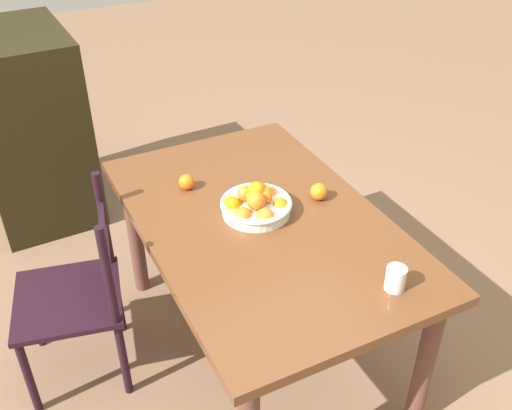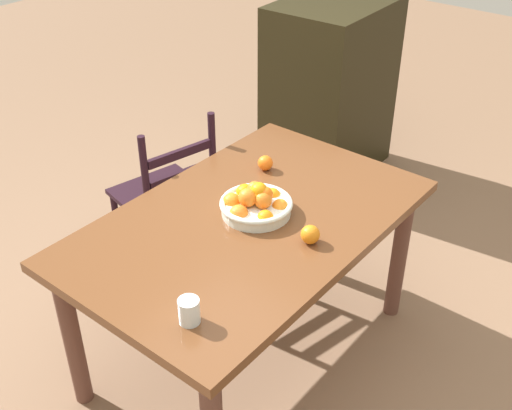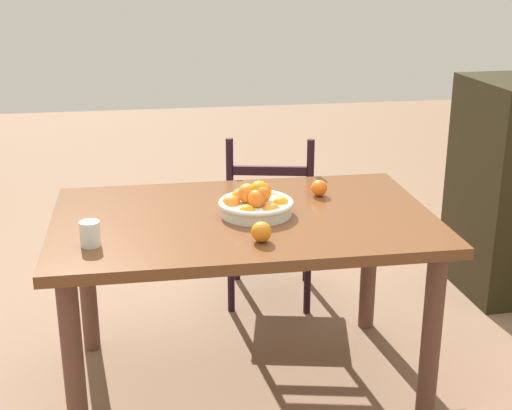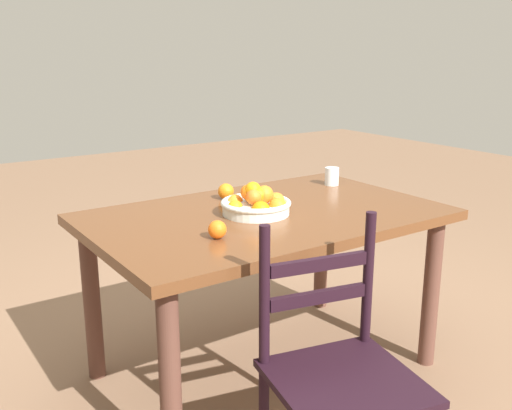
{
  "view_description": "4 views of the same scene",
  "coord_description": "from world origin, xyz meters",
  "px_view_note": "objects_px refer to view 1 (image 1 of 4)",
  "views": [
    {
      "loc": [
        -1.76,
        0.91,
        2.2
      ],
      "look_at": [
        0.05,
        0.0,
        0.8
      ],
      "focal_mm": 41.35,
      "sensor_mm": 36.0,
      "label": 1
    },
    {
      "loc": [
        -1.65,
        -1.37,
        2.24
      ],
      "look_at": [
        0.05,
        0.0,
        0.8
      ],
      "focal_mm": 44.74,
      "sensor_mm": 36.0,
      "label": 2
    },
    {
      "loc": [
        -0.38,
        -2.68,
        1.74
      ],
      "look_at": [
        0.05,
        0.0,
        0.8
      ],
      "focal_mm": 50.55,
      "sensor_mm": 36.0,
      "label": 3
    },
    {
      "loc": [
        1.41,
        1.98,
        1.45
      ],
      "look_at": [
        0.05,
        0.0,
        0.8
      ],
      "focal_mm": 40.9,
      "sensor_mm": 36.0,
      "label": 4
    }
  ],
  "objects_px": {
    "cabinet": "(29,127)",
    "drinking_glass": "(396,278)",
    "orange_loose_0": "(319,192)",
    "chair_near_window": "(78,297)",
    "dining_table": "(262,238)",
    "fruit_bowl": "(256,204)",
    "orange_loose_1": "(187,182)"
  },
  "relations": [
    {
      "from": "cabinet",
      "to": "drinking_glass",
      "type": "distance_m",
      "value": 2.48
    },
    {
      "from": "orange_loose_0",
      "to": "drinking_glass",
      "type": "xyz_separation_m",
      "value": [
        -0.61,
        0.06,
        0.01
      ]
    },
    {
      "from": "chair_near_window",
      "to": "orange_loose_0",
      "type": "height_order",
      "value": "chair_near_window"
    },
    {
      "from": "cabinet",
      "to": "orange_loose_0",
      "type": "distance_m",
      "value": 1.96
    },
    {
      "from": "dining_table",
      "to": "chair_near_window",
      "type": "xyz_separation_m",
      "value": [
        0.25,
        0.76,
        -0.23
      ]
    },
    {
      "from": "cabinet",
      "to": "chair_near_window",
      "type": "bearing_deg",
      "value": 175.74
    },
    {
      "from": "dining_table",
      "to": "fruit_bowl",
      "type": "xyz_separation_m",
      "value": [
        0.05,
        0.0,
        0.15
      ]
    },
    {
      "from": "dining_table",
      "to": "cabinet",
      "type": "distance_m",
      "value": 1.84
    },
    {
      "from": "dining_table",
      "to": "orange_loose_1",
      "type": "height_order",
      "value": "orange_loose_1"
    },
    {
      "from": "chair_near_window",
      "to": "orange_loose_0",
      "type": "relative_size",
      "value": 12.21
    },
    {
      "from": "cabinet",
      "to": "drinking_glass",
      "type": "height_order",
      "value": "cabinet"
    },
    {
      "from": "cabinet",
      "to": "drinking_glass",
      "type": "relative_size",
      "value": 12.59
    },
    {
      "from": "dining_table",
      "to": "cabinet",
      "type": "relative_size",
      "value": 1.31
    },
    {
      "from": "drinking_glass",
      "to": "chair_near_window",
      "type": "bearing_deg",
      "value": 49.9
    },
    {
      "from": "dining_table",
      "to": "fruit_bowl",
      "type": "bearing_deg",
      "value": 3.92
    },
    {
      "from": "chair_near_window",
      "to": "orange_loose_1",
      "type": "xyz_separation_m",
      "value": [
        0.11,
        -0.57,
        0.36
      ]
    },
    {
      "from": "cabinet",
      "to": "fruit_bowl",
      "type": "bearing_deg",
      "value": -158.97
    },
    {
      "from": "chair_near_window",
      "to": "drinking_glass",
      "type": "xyz_separation_m",
      "value": [
        -0.83,
        -0.99,
        0.37
      ]
    },
    {
      "from": "orange_loose_0",
      "to": "orange_loose_1",
      "type": "relative_size",
      "value": 1.08
    },
    {
      "from": "chair_near_window",
      "to": "cabinet",
      "type": "xyz_separation_m",
      "value": [
        1.45,
        -0.06,
        0.14
      ]
    },
    {
      "from": "orange_loose_0",
      "to": "orange_loose_1",
      "type": "xyz_separation_m",
      "value": [
        0.33,
        0.48,
        -0.0
      ]
    },
    {
      "from": "orange_loose_0",
      "to": "chair_near_window",
      "type": "bearing_deg",
      "value": 77.84
    },
    {
      "from": "orange_loose_0",
      "to": "fruit_bowl",
      "type": "bearing_deg",
      "value": 84.97
    },
    {
      "from": "orange_loose_0",
      "to": "orange_loose_1",
      "type": "bearing_deg",
      "value": 55.28
    },
    {
      "from": "fruit_bowl",
      "to": "drinking_glass",
      "type": "distance_m",
      "value": 0.68
    },
    {
      "from": "dining_table",
      "to": "orange_loose_1",
      "type": "xyz_separation_m",
      "value": [
        0.36,
        0.19,
        0.14
      ]
    },
    {
      "from": "cabinet",
      "to": "orange_loose_0",
      "type": "relative_size",
      "value": 15.33
    },
    {
      "from": "cabinet",
      "to": "orange_loose_1",
      "type": "xyz_separation_m",
      "value": [
        -1.34,
        -0.51,
        0.22
      ]
    },
    {
      "from": "dining_table",
      "to": "chair_near_window",
      "type": "bearing_deg",
      "value": 71.84
    },
    {
      "from": "chair_near_window",
      "to": "orange_loose_1",
      "type": "relative_size",
      "value": 13.14
    },
    {
      "from": "orange_loose_0",
      "to": "drinking_glass",
      "type": "distance_m",
      "value": 0.61
    },
    {
      "from": "drinking_glass",
      "to": "orange_loose_0",
      "type": "bearing_deg",
      "value": -5.52
    }
  ]
}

